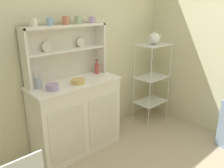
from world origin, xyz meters
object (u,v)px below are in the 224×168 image
jam_bottle (97,68)px  utensil_jar (38,83)px  hutch_shelf_unit (65,48)px  bakers_rack (152,75)px  bowl_mixing_large (52,87)px  cup_cream_0 (33,23)px  porcelain_teapot (154,38)px  hutch_cabinet (76,116)px

jam_bottle → utensil_jar: (-0.78, -0.01, -0.01)m
hutch_shelf_unit → utensil_jar: (-0.39, -0.08, -0.31)m
hutch_shelf_unit → jam_bottle: size_ratio=5.55×
bakers_rack → bowl_mixing_large: (-1.60, 0.01, 0.19)m
bakers_rack → cup_cream_0: 1.85m
porcelain_teapot → bakers_rack: bearing=0.0°
hutch_shelf_unit → bowl_mixing_large: (-0.31, -0.24, -0.33)m
hutch_shelf_unit → bowl_mixing_large: bearing=-142.7°
bakers_rack → jam_bottle: (-0.90, 0.17, 0.23)m
utensil_jar → hutch_shelf_unit: bearing=12.2°
bowl_mixing_large → utensil_jar: size_ratio=0.58×
hutch_cabinet → hutch_shelf_unit: size_ratio=1.07×
hutch_cabinet → cup_cream_0: cup_cream_0 is taller
cup_cream_0 → utensil_jar: size_ratio=0.40×
hutch_shelf_unit → porcelain_teapot: 1.32m
hutch_shelf_unit → porcelain_teapot: (1.29, -0.25, 0.01)m
hutch_cabinet → utensil_jar: size_ratio=4.53×
hutch_shelf_unit → utensil_jar: hutch_shelf_unit is taller
hutch_cabinet → bakers_rack: 1.33m
cup_cream_0 → jam_bottle: cup_cream_0 is taller
jam_bottle → utensil_jar: utensil_jar is taller
hutch_cabinet → jam_bottle: 0.64m
cup_cream_0 → hutch_shelf_unit: bearing=6.5°
hutch_shelf_unit → bakers_rack: 1.42m
hutch_shelf_unit → cup_cream_0: cup_cream_0 is taller
hutch_cabinet → bakers_rack: (1.29, -0.08, 0.27)m
jam_bottle → cup_cream_0: bearing=177.2°
cup_cream_0 → hutch_cabinet: bearing=-19.1°
hutch_shelf_unit → cup_cream_0: (-0.35, -0.04, 0.29)m
hutch_shelf_unit → bowl_mixing_large: 0.51m
cup_cream_0 → porcelain_teapot: size_ratio=0.37×
bowl_mixing_large → porcelain_teapot: porcelain_teapot is taller
hutch_shelf_unit → cup_cream_0: bearing=-173.5°
bakers_rack → jam_bottle: size_ratio=6.63×
jam_bottle → hutch_shelf_unit: bearing=169.0°
cup_cream_0 → bakers_rack: bearing=-7.1°
utensil_jar → porcelain_teapot: size_ratio=0.92×
jam_bottle → porcelain_teapot: 0.97m
jam_bottle → porcelain_teapot: (0.90, -0.17, 0.30)m
hutch_cabinet → jam_bottle: bearing=12.4°
hutch_cabinet → bakers_rack: bakers_rack is taller
bowl_mixing_large → porcelain_teapot: size_ratio=0.53×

